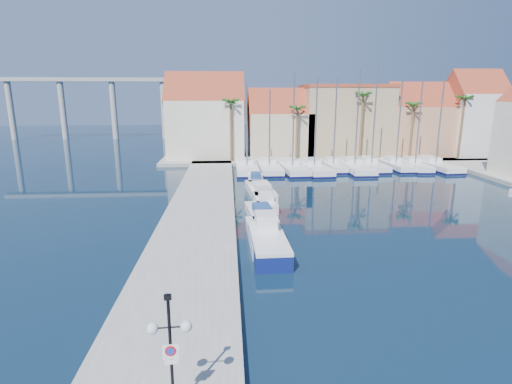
% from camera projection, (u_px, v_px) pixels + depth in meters
% --- Properties ---
extents(ground, '(260.00, 260.00, 0.00)m').
position_uv_depth(ground, '(354.00, 296.00, 20.87)').
color(ground, black).
rests_on(ground, ground).
extents(quay_west, '(6.00, 77.00, 0.50)m').
position_uv_depth(quay_west, '(199.00, 218.00, 33.30)').
color(quay_west, gray).
rests_on(quay_west, ground).
extents(shore_north, '(54.00, 16.00, 0.50)m').
position_uv_depth(shore_north, '(325.00, 156.00, 68.03)').
color(shore_north, gray).
rests_on(shore_north, ground).
extents(lamp_post, '(1.36, 0.41, 4.01)m').
position_uv_depth(lamp_post, '(170.00, 336.00, 12.06)').
color(lamp_post, black).
rests_on(lamp_post, quay_west).
extents(fishing_boat, '(2.39, 6.74, 2.34)m').
position_uv_depth(fishing_boat, '(268.00, 240.00, 26.73)').
color(fishing_boat, navy).
rests_on(fishing_boat, ground).
extents(motorboat_west_0, '(2.43, 7.18, 1.40)m').
position_uv_depth(motorboat_west_0, '(265.00, 235.00, 28.59)').
color(motorboat_west_0, white).
rests_on(motorboat_west_0, ground).
extents(motorboat_west_1, '(2.49, 6.30, 1.40)m').
position_uv_depth(motorboat_west_1, '(261.00, 214.00, 33.69)').
color(motorboat_west_1, white).
rests_on(motorboat_west_1, ground).
extents(motorboat_west_2, '(1.92, 5.86, 1.40)m').
position_uv_depth(motorboat_west_2, '(266.00, 201.00, 37.68)').
color(motorboat_west_2, white).
rests_on(motorboat_west_2, ground).
extents(motorboat_west_3, '(3.00, 7.57, 1.40)m').
position_uv_depth(motorboat_west_3, '(260.00, 190.00, 42.31)').
color(motorboat_west_3, white).
rests_on(motorboat_west_3, ground).
extents(motorboat_west_4, '(2.04, 5.50, 1.40)m').
position_uv_depth(motorboat_west_4, '(256.00, 179.00, 47.56)').
color(motorboat_west_4, white).
rests_on(motorboat_west_4, ground).
extents(sailboat_0, '(3.05, 11.30, 11.81)m').
position_uv_depth(sailboat_0, '(247.00, 167.00, 55.53)').
color(sailboat_0, white).
rests_on(sailboat_0, ground).
extents(sailboat_1, '(3.05, 11.03, 11.03)m').
position_uv_depth(sailboat_1, '(269.00, 167.00, 55.75)').
color(sailboat_1, white).
rests_on(sailboat_1, ground).
extents(sailboat_2, '(3.57, 10.95, 13.14)m').
position_uv_depth(sailboat_2, '(291.00, 167.00, 55.30)').
color(sailboat_2, white).
rests_on(sailboat_2, ground).
extents(sailboat_3, '(3.60, 11.37, 12.49)m').
position_uv_depth(sailboat_3, '(313.00, 167.00, 55.40)').
color(sailboat_3, white).
rests_on(sailboat_3, ground).
extents(sailboat_4, '(2.33, 8.34, 12.57)m').
position_uv_depth(sailboat_4, '(332.00, 165.00, 56.62)').
color(sailboat_4, white).
rests_on(sailboat_4, ground).
extents(sailboat_5, '(3.27, 11.76, 13.58)m').
position_uv_depth(sailboat_5, '(353.00, 166.00, 56.21)').
color(sailboat_5, white).
rests_on(sailboat_5, ground).
extents(sailboat_6, '(2.71, 9.61, 14.08)m').
position_uv_depth(sailboat_6, '(370.00, 165.00, 57.23)').
color(sailboat_6, white).
rests_on(sailboat_6, ground).
extents(sailboat_7, '(2.75, 9.06, 12.70)m').
position_uv_depth(sailboat_7, '(394.00, 165.00, 57.23)').
color(sailboat_7, white).
rests_on(sailboat_7, ground).
extents(sailboat_8, '(2.83, 8.98, 13.56)m').
position_uv_depth(sailboat_8, '(413.00, 165.00, 56.92)').
color(sailboat_8, white).
rests_on(sailboat_8, ground).
extents(sailboat_9, '(3.69, 11.17, 12.42)m').
position_uv_depth(sailboat_9, '(433.00, 165.00, 57.42)').
color(sailboat_9, white).
rests_on(sailboat_9, ground).
extents(building_0, '(12.30, 9.00, 13.50)m').
position_uv_depth(building_0, '(206.00, 119.00, 64.25)').
color(building_0, beige).
rests_on(building_0, shore_north).
extents(building_1, '(10.30, 8.00, 11.00)m').
position_uv_depth(building_1, '(280.00, 127.00, 65.34)').
color(building_1, tan).
rests_on(building_1, shore_north).
extents(building_2, '(14.20, 10.20, 11.50)m').
position_uv_depth(building_2, '(344.00, 120.00, 66.83)').
color(building_2, tan).
rests_on(building_2, shore_north).
extents(building_3, '(10.30, 8.00, 12.00)m').
position_uv_depth(building_3, '(416.00, 123.00, 66.75)').
color(building_3, tan).
rests_on(building_3, shore_north).
extents(building_4, '(8.30, 8.00, 14.00)m').
position_uv_depth(building_4, '(472.00, 116.00, 66.13)').
color(building_4, white).
rests_on(building_4, shore_north).
extents(palm_0, '(2.60, 2.60, 10.15)m').
position_uv_depth(palm_0, '(231.00, 104.00, 59.07)').
color(palm_0, brown).
rests_on(palm_0, shore_north).
extents(palm_1, '(2.60, 2.60, 9.15)m').
position_uv_depth(palm_1, '(297.00, 110.00, 59.96)').
color(palm_1, brown).
rests_on(palm_1, shore_north).
extents(palm_2, '(2.60, 2.60, 11.15)m').
position_uv_depth(palm_2, '(363.00, 97.00, 60.19)').
color(palm_2, brown).
rests_on(palm_2, shore_north).
extents(palm_3, '(2.60, 2.60, 9.65)m').
position_uv_depth(palm_3, '(414.00, 107.00, 61.06)').
color(palm_3, brown).
rests_on(palm_3, shore_north).
extents(palm_4, '(2.60, 2.60, 10.65)m').
position_uv_depth(palm_4, '(465.00, 100.00, 61.38)').
color(palm_4, brown).
rests_on(palm_4, shore_north).
extents(viaduct, '(48.00, 2.20, 14.45)m').
position_uv_depth(viaduct, '(91.00, 96.00, 95.37)').
color(viaduct, '#9E9E99').
rests_on(viaduct, ground).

